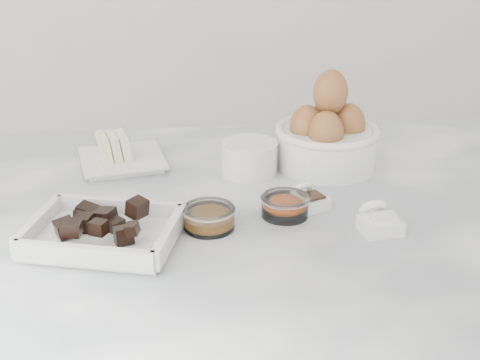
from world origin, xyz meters
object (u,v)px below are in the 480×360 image
butter_plate (121,154)px  salt_spoon (379,221)px  egg_bowl (327,136)px  honey_bowl (209,217)px  zest_bowl (285,205)px  vanilla_spoon (308,199)px  chocolate_dish (103,229)px  sugar_ramekin (249,157)px

butter_plate → salt_spoon: (0.38, -0.29, -0.00)m
butter_plate → egg_bowl: bearing=-6.8°
egg_bowl → honey_bowl: (-0.22, -0.21, -0.04)m
zest_bowl → vanilla_spoon: size_ratio=1.02×
chocolate_dish → honey_bowl: 0.15m
egg_bowl → salt_spoon: size_ratio=2.44×
egg_bowl → butter_plate: bearing=173.2°
honey_bowl → salt_spoon: 0.24m
chocolate_dish → butter_plate: 0.29m
zest_bowl → salt_spoon: (0.13, -0.06, -0.00)m
egg_bowl → salt_spoon: (0.02, -0.24, -0.04)m
salt_spoon → egg_bowl: bearing=95.7°
egg_bowl → zest_bowl: bearing=-119.0°
chocolate_dish → honey_bowl: bearing=11.7°
vanilla_spoon → chocolate_dish: bearing=-164.2°
butter_plate → sugar_ramekin: size_ratio=1.76×
butter_plate → zest_bowl: size_ratio=2.24×
sugar_ramekin → egg_bowl: size_ratio=0.52×
butter_plate → honey_bowl: butter_plate is taller
chocolate_dish → honey_bowl: size_ratio=3.01×
vanilla_spoon → zest_bowl: bearing=-146.6°
sugar_ramekin → zest_bowl: bearing=-77.9°
butter_plate → egg_bowl: (0.36, -0.04, 0.04)m
zest_bowl → salt_spoon: 0.14m
butter_plate → zest_bowl: butter_plate is taller
salt_spoon → vanilla_spoon: bearing=135.8°
butter_plate → honey_bowl: size_ratio=2.15×
butter_plate → vanilla_spoon: size_ratio=2.29×
egg_bowl → vanilla_spoon: 0.18m
honey_bowl → zest_bowl: size_ratio=1.04×
sugar_ramekin → zest_bowl: 0.17m
chocolate_dish → vanilla_spoon: bearing=15.8°
honey_bowl → zest_bowl: honey_bowl is taller
butter_plate → salt_spoon: 0.48m
honey_bowl → vanilla_spoon: size_ratio=1.07×
honey_bowl → salt_spoon: (0.24, -0.03, -0.00)m
vanilla_spoon → butter_plate: bearing=146.0°
honey_bowl → zest_bowl: bearing=14.0°
chocolate_dish → vanilla_spoon: chocolate_dish is taller
sugar_ramekin → vanilla_spoon: bearing=-61.3°
chocolate_dish → butter_plate: (0.01, 0.29, -0.00)m
egg_bowl → honey_bowl: 0.31m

